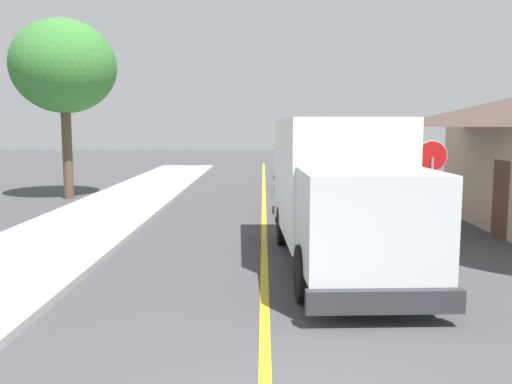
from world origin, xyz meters
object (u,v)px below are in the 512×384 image
Objects in this scene: parked_car_mid at (304,175)px; stop_sign at (432,171)px; parked_car_far at (298,166)px; box_truck at (339,184)px; parked_car_near at (311,191)px; street_tree_down_block at (64,67)px.

parked_car_mid is 10.53m from stop_sign.
parked_car_mid and parked_car_far have the same top height.
parked_car_mid is at bearing 104.25° from stop_sign.
box_truck reaches higher than parked_car_far.
box_truck is 18.19m from parked_car_far.
stop_sign is (2.49, -15.72, 1.06)m from parked_car_far.
stop_sign reaches higher than parked_car_far.
box_truck reaches higher than parked_car_mid.
parked_car_far is at bearing 89.21° from box_truck.
parked_car_near is 0.61× the size of street_tree_down_block.
parked_car_far is 1.69× the size of stop_sign.
parked_car_near is 5.21m from stop_sign.
parked_car_mid is (0.16, 12.59, -0.97)m from box_truck.
street_tree_down_block reaches higher than parked_car_far.
box_truck reaches higher than stop_sign.
parked_car_near is at bearing -91.34° from parked_car_far.
parked_car_mid is at bearing -90.88° from parked_car_far.
stop_sign reaches higher than parked_car_mid.
box_truck is 2.75× the size of stop_sign.
box_truck is 6.80m from parked_car_near.
parked_car_mid is 1.67× the size of stop_sign.
stop_sign is (2.76, -4.29, 1.06)m from parked_car_near.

